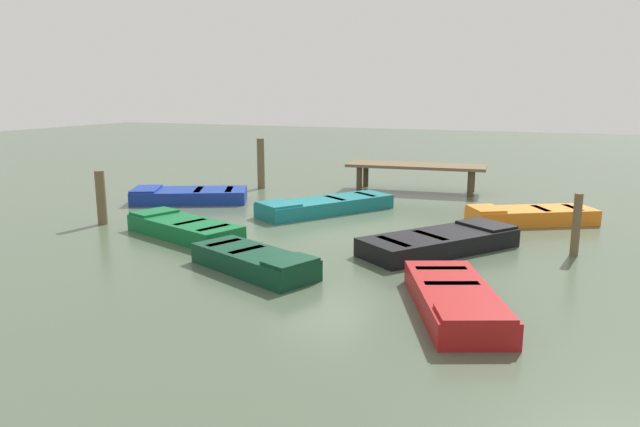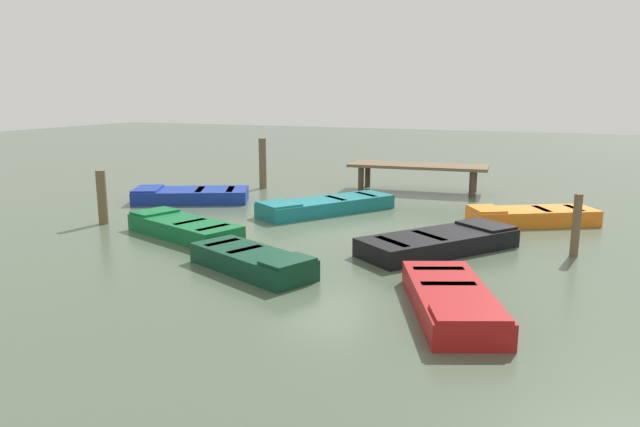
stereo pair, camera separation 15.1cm
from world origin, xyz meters
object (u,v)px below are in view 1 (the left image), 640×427
object	(u,v)px
dock_segment	(416,168)
mooring_piling_far_right	(101,198)
rowboat_orange	(531,215)
rowboat_green	(184,228)
mooring_piling_near_left	(576,225)
rowboat_black	(440,241)
rowboat_dark_green	(254,261)
rowboat_teal	(325,205)
rowboat_blue	(189,195)
rowboat_red	(455,299)
mooring_piling_center	(261,163)

from	to	relation	value
dock_segment	mooring_piling_far_right	world-z (taller)	mooring_piling_far_right
rowboat_orange	mooring_piling_far_right	bearing A→B (deg)	-6.95
dock_segment	rowboat_orange	bearing A→B (deg)	-49.01
rowboat_green	mooring_piling_near_left	world-z (taller)	mooring_piling_near_left
rowboat_black	rowboat_dark_green	world-z (taller)	same
mooring_piling_near_left	rowboat_orange	bearing A→B (deg)	109.51
mooring_piling_near_left	rowboat_green	bearing A→B (deg)	-168.47
mooring_piling_far_right	rowboat_teal	bearing A→B (deg)	36.54
rowboat_green	mooring_piling_far_right	distance (m)	2.82
rowboat_blue	mooring_piling_near_left	xyz separation A→B (m)	(11.21, -2.05, 0.46)
rowboat_green	rowboat_orange	xyz separation A→B (m)	(7.68, 4.72, -0.00)
rowboat_blue	mooring_piling_near_left	distance (m)	11.41
rowboat_black	rowboat_orange	distance (m)	4.05
rowboat_teal	mooring_piling_far_right	xyz separation A→B (m)	(-4.88, -3.62, 0.50)
dock_segment	rowboat_blue	size ratio (longest dim) A/B	1.28
rowboat_dark_green	mooring_piling_far_right	bearing A→B (deg)	-177.62
dock_segment	rowboat_red	bearing A→B (deg)	-78.84
rowboat_orange	rowboat_dark_green	size ratio (longest dim) A/B	1.15
rowboat_blue	mooring_piling_near_left	world-z (taller)	mooring_piling_near_left
mooring_piling_far_right	mooring_piling_center	world-z (taller)	mooring_piling_center
rowboat_orange	mooring_piling_near_left	distance (m)	3.15
rowboat_teal	dock_segment	bearing A→B (deg)	-165.08
rowboat_green	rowboat_red	distance (m)	7.37
mooring_piling_near_left	mooring_piling_center	bearing A→B (deg)	152.94
rowboat_orange	rowboat_blue	bearing A→B (deg)	-24.95
rowboat_black	rowboat_orange	bearing A→B (deg)	11.96
rowboat_black	rowboat_green	size ratio (longest dim) A/B	1.09
rowboat_red	mooring_piling_center	distance (m)	12.89
dock_segment	mooring_piling_far_right	distance (m)	10.47
rowboat_teal	mooring_piling_near_left	xyz separation A→B (m)	(6.60, -2.12, 0.46)
rowboat_orange	rowboat_teal	xyz separation A→B (m)	(-5.55, -0.82, -0.00)
rowboat_blue	rowboat_dark_green	distance (m)	7.85
rowboat_dark_green	mooring_piling_near_left	bearing A→B (deg)	54.90
dock_segment	rowboat_dark_green	xyz separation A→B (m)	(-0.71, -10.41, -0.61)
rowboat_green	mooring_piling_center	distance (m)	7.30
rowboat_dark_green	mooring_piling_near_left	world-z (taller)	mooring_piling_near_left
mooring_piling_near_left	dock_segment	bearing A→B (deg)	126.72
rowboat_black	rowboat_red	distance (m)	3.67
rowboat_teal	mooring_piling_near_left	size ratio (longest dim) A/B	3.04
rowboat_red	mooring_piling_far_right	bearing A→B (deg)	-128.93
rowboat_green	rowboat_dark_green	world-z (taller)	same
rowboat_black	rowboat_red	world-z (taller)	same
rowboat_orange	mooring_piling_far_right	xyz separation A→B (m)	(-10.44, -4.43, 0.50)
rowboat_blue	mooring_piling_center	distance (m)	3.42
rowboat_blue	rowboat_teal	distance (m)	4.62
rowboat_black	rowboat_green	bearing A→B (deg)	136.09
rowboat_dark_green	mooring_piling_center	bearing A→B (deg)	140.09
rowboat_blue	rowboat_teal	world-z (taller)	same
rowboat_teal	rowboat_red	distance (m)	8.02
rowboat_teal	mooring_piling_near_left	bearing A→B (deg)	105.23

